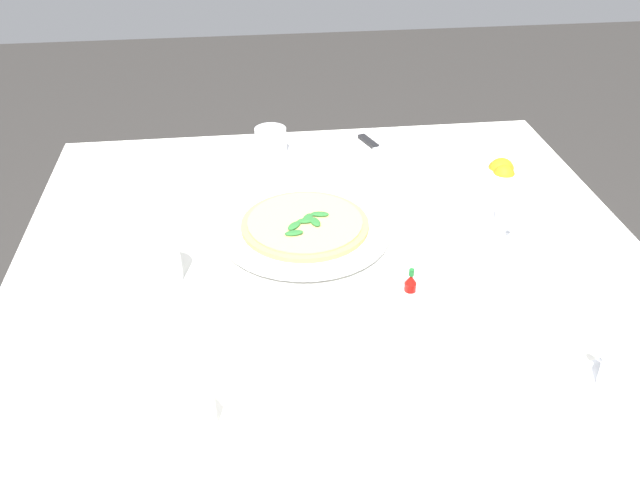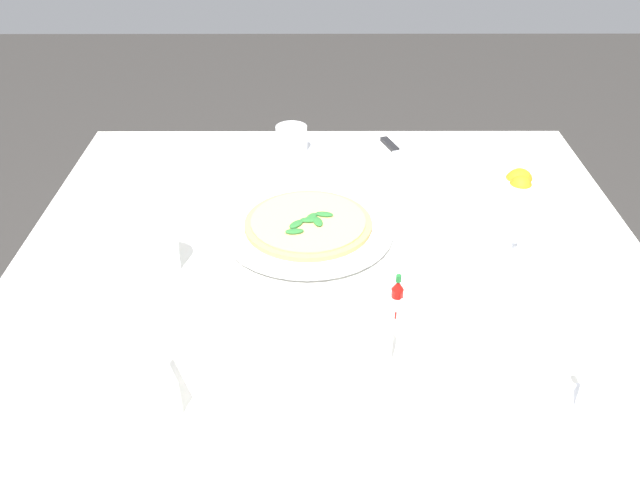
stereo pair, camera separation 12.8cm
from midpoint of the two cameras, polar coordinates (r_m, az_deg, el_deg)
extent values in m
cube|color=white|center=(1.26, 3.99, -2.60)|extent=(1.21, 1.21, 0.02)
cube|color=white|center=(1.44, -20.94, -7.31)|extent=(1.21, 0.01, 0.28)
cube|color=white|center=(1.51, 27.15, -6.88)|extent=(1.21, 0.01, 0.28)
cube|color=white|center=(1.84, 2.68, 4.54)|extent=(0.01, 1.21, 0.28)
cylinder|color=brown|center=(1.93, -12.69, -2.48)|extent=(0.06, 0.06, 0.71)
cylinder|color=brown|center=(1.97, 17.56, -2.38)|extent=(0.06, 0.06, 0.71)
cylinder|color=white|center=(1.34, 1.75, 0.61)|extent=(0.20, 0.20, 0.01)
cylinder|color=white|center=(1.33, 1.75, 0.94)|extent=(0.34, 0.34, 0.01)
cylinder|color=#DBAD60|center=(1.33, 1.76, 1.30)|extent=(0.25, 0.25, 0.01)
cylinder|color=#EFD17A|center=(1.32, 1.76, 1.56)|extent=(0.23, 0.23, 0.00)
ellipsoid|color=#2D7533|center=(1.33, 2.02, 1.86)|extent=(0.04, 0.03, 0.01)
ellipsoid|color=#2D7533|center=(1.28, 0.67, 0.66)|extent=(0.02, 0.04, 0.01)
ellipsoid|color=#2D7533|center=(1.34, 3.11, 2.13)|extent=(0.02, 0.04, 0.01)
ellipsoid|color=#2D7533|center=(1.30, 0.77, 1.28)|extent=(0.04, 0.04, 0.01)
ellipsoid|color=#2D7533|center=(1.31, 2.61, 1.50)|extent=(0.04, 0.03, 0.01)
ellipsoid|color=#2D7533|center=(1.32, 1.84, 1.65)|extent=(0.02, 0.04, 0.01)
cylinder|color=white|center=(1.07, 26.14, -13.50)|extent=(0.13, 0.13, 0.01)
cylinder|color=white|center=(1.05, 26.54, -12.38)|extent=(0.08, 0.08, 0.05)
torus|color=white|center=(1.07, 24.86, -10.58)|extent=(0.04, 0.02, 0.03)
cylinder|color=black|center=(1.04, 26.85, -11.49)|extent=(0.07, 0.07, 0.00)
cylinder|color=white|center=(1.40, 19.38, 0.10)|extent=(0.13, 0.13, 0.01)
cylinder|color=white|center=(1.38, 19.62, 1.23)|extent=(0.08, 0.08, 0.06)
torus|color=white|center=(1.34, 19.13, 0.36)|extent=(0.03, 0.02, 0.03)
cylinder|color=black|center=(1.37, 19.82, 2.13)|extent=(0.07, 0.07, 0.00)
cylinder|color=white|center=(1.66, -0.18, 7.48)|extent=(0.13, 0.13, 0.01)
cylinder|color=white|center=(1.64, -0.18, 8.55)|extent=(0.08, 0.08, 0.06)
torus|color=white|center=(1.69, 0.37, 9.32)|extent=(0.04, 0.02, 0.03)
cylinder|color=black|center=(1.63, -0.18, 9.42)|extent=(0.07, 0.07, 0.00)
cylinder|color=white|center=(1.25, 14.23, -3.38)|extent=(0.13, 0.13, 0.01)
cylinder|color=white|center=(1.23, 14.45, -2.11)|extent=(0.08, 0.08, 0.06)
torus|color=white|center=(1.26, 14.15, -0.69)|extent=(0.04, 0.01, 0.03)
cylinder|color=black|center=(1.21, 14.62, -1.08)|extent=(0.07, 0.07, 0.00)
cylinder|color=white|center=(1.23, -10.81, -0.62)|extent=(0.08, 0.08, 0.10)
cylinder|color=silver|center=(1.24, -10.72, -1.38)|extent=(0.07, 0.07, 0.06)
cylinder|color=white|center=(1.02, 7.98, -8.41)|extent=(0.07, 0.07, 0.10)
cylinder|color=silver|center=(1.03, 7.91, -9.02)|extent=(0.06, 0.06, 0.07)
cube|color=white|center=(1.63, 8.88, 6.82)|extent=(0.25, 0.19, 0.02)
cube|color=silver|center=(1.58, 9.74, 6.47)|extent=(0.12, 0.06, 0.01)
cube|color=black|center=(1.66, 8.18, 7.99)|extent=(0.08, 0.04, 0.01)
cylinder|color=white|center=(1.54, 18.67, 4.18)|extent=(0.15, 0.15, 0.04)
sphere|color=orange|center=(1.51, 19.03, 4.22)|extent=(0.05, 0.05, 0.05)
sphere|color=orange|center=(1.53, 18.91, 4.69)|extent=(0.06, 0.06, 0.06)
sphere|color=orange|center=(1.53, 18.76, 4.66)|extent=(0.05, 0.05, 0.05)
cylinder|color=#B7140F|center=(1.13, 9.80, -5.36)|extent=(0.02, 0.02, 0.05)
cylinder|color=white|center=(1.13, 9.80, -5.36)|extent=(0.02, 0.02, 0.02)
cone|color=#B7140F|center=(1.11, 9.97, -3.93)|extent=(0.02, 0.02, 0.02)
cylinder|color=#1E722D|center=(1.10, 10.04, -3.35)|extent=(0.01, 0.01, 0.01)
cylinder|color=white|center=(1.12, 10.48, -6.55)|extent=(0.03, 0.03, 0.04)
cylinder|color=white|center=(1.12, 10.45, -6.78)|extent=(0.02, 0.02, 0.03)
sphere|color=silver|center=(1.10, 10.60, -5.59)|extent=(0.02, 0.02, 0.02)
cylinder|color=white|center=(1.16, 9.07, -4.79)|extent=(0.03, 0.03, 0.04)
cylinder|color=#38332D|center=(1.16, 9.04, -5.03)|extent=(0.02, 0.02, 0.03)
sphere|color=silver|center=(1.14, 9.17, -3.85)|extent=(0.02, 0.02, 0.02)
cube|color=white|center=(0.99, -9.02, -11.74)|extent=(0.08, 0.05, 0.06)
camera|label=1|loc=(0.06, -87.14, 1.88)|focal=37.65mm
camera|label=2|loc=(0.06, 92.86, -1.88)|focal=37.65mm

